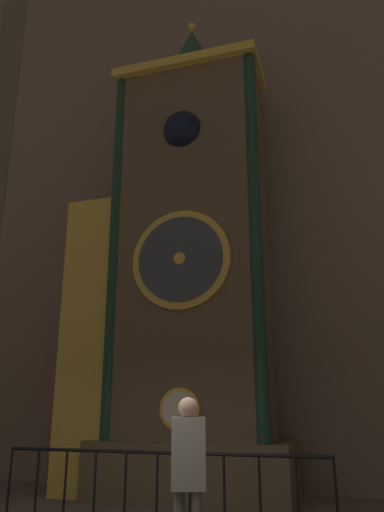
# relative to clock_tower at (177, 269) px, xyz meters

# --- Properties ---
(cathedral_back_wall) EXTENTS (24.00, 0.32, 15.36)m
(cathedral_back_wall) POSITION_rel_clock_tower_xyz_m (0.69, 1.29, 3.38)
(cathedral_back_wall) COLOR #7A6656
(cathedral_back_wall) RESTS_ON ground_plane
(clock_tower) EXTENTS (4.45, 1.84, 10.33)m
(clock_tower) POSITION_rel_clock_tower_xyz_m (0.00, 0.00, 0.00)
(clock_tower) COLOR brown
(clock_tower) RESTS_ON ground_plane
(railing_fence) EXTENTS (4.83, 0.05, 1.01)m
(railing_fence) POSITION_rel_clock_tower_xyz_m (0.50, -2.24, -3.74)
(railing_fence) COLOR black
(railing_fence) RESTS_ON ground_plane
(visitor_far) EXTENTS (0.39, 0.32, 1.70)m
(visitor_far) POSITION_rel_clock_tower_xyz_m (1.56, -4.16, -3.27)
(visitor_far) COLOR #58554F
(visitor_far) RESTS_ON ground_plane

